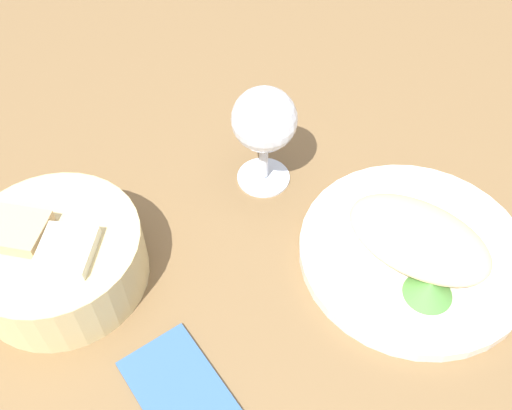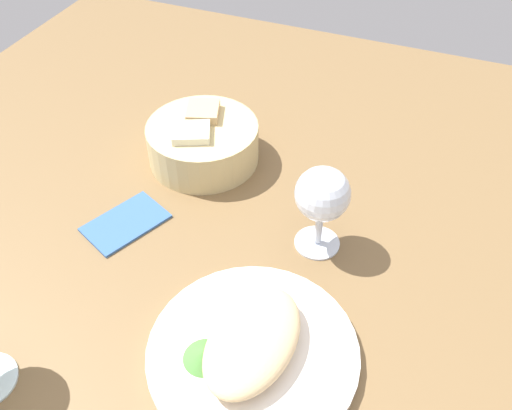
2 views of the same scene
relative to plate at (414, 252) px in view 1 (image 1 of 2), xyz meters
The scene contains 7 objects.
ground_plane 8.92cm from the plate, 22.97° to the left, with size 140.00×140.00×2.00cm, color brown.
plate is the anchor object (origin of this frame).
omelette 2.51cm from the plate, behind, with size 14.98×9.27×3.61cm, color beige.
lettuce_garnish 5.58cm from the plate, 123.25° to the left, with size 4.85×4.85×1.68cm, color #4A873A.
bread_basket 35.99cm from the plate, 34.39° to the left, with size 17.07×17.07×7.69cm.
wine_glass_near 20.55cm from the plate, ahead, with size 7.04×7.04×12.66cm.
folded_napkin 27.31cm from the plate, 62.49° to the left, with size 11.00×7.00×0.80cm, color #365F9C.
Camera 1 is at (-11.80, 35.26, 50.87)cm, focal length 41.43 mm.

